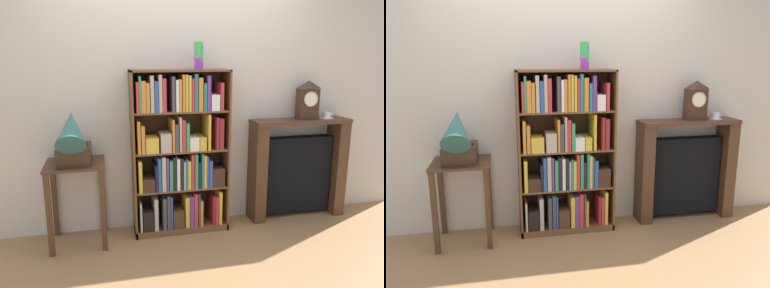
{
  "view_description": "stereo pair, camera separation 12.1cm",
  "coord_description": "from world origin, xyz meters",
  "views": [
    {
      "loc": [
        -0.69,
        -3.28,
        1.66
      ],
      "look_at": [
        0.12,
        0.1,
        0.85
      ],
      "focal_mm": 35.13,
      "sensor_mm": 36.0,
      "label": 1
    },
    {
      "loc": [
        -0.57,
        -3.31,
        1.66
      ],
      "look_at": [
        0.12,
        0.1,
        0.85
      ],
      "focal_mm": 35.13,
      "sensor_mm": 36.0,
      "label": 2
    }
  ],
  "objects": [
    {
      "name": "gramophone",
      "position": [
        -0.96,
        -0.05,
        0.98
      ],
      "size": [
        0.28,
        0.51,
        0.54
      ],
      "color": "#382316",
      "rests_on": "side_table_left"
    },
    {
      "name": "fireplace_mantel",
      "position": [
        1.26,
        0.15,
        0.51
      ],
      "size": [
        1.02,
        0.27,
        1.04
      ],
      "color": "#472D1C",
      "rests_on": "ground"
    },
    {
      "name": "wall_back",
      "position": [
        0.15,
        0.3,
        1.3
      ],
      "size": [
        4.74,
        0.08,
        2.6
      ],
      "primitive_type": "cube",
      "color": "beige",
      "rests_on": "ground"
    },
    {
      "name": "mantel_clock",
      "position": [
        1.32,
        0.12,
        1.24
      ],
      "size": [
        0.21,
        0.13,
        0.39
      ],
      "color": "#382316",
      "rests_on": "fireplace_mantel"
    },
    {
      "name": "side_table_left",
      "position": [
        -0.96,
        0.03,
        0.55
      ],
      "size": [
        0.5,
        0.46,
        0.76
      ],
      "color": "#472D1C",
      "rests_on": "ground"
    },
    {
      "name": "cup_stack",
      "position": [
        0.17,
        0.06,
        1.67
      ],
      "size": [
        0.08,
        0.08,
        0.24
      ],
      "color": "purple",
      "rests_on": "bookshelf"
    },
    {
      "name": "ground_plane",
      "position": [
        0.0,
        0.0,
        -0.01
      ],
      "size": [
        7.74,
        6.4,
        0.02
      ],
      "primitive_type": "cube",
      "color": "#997047"
    },
    {
      "name": "bookshelf",
      "position": [
        -0.01,
        0.09,
        0.73
      ],
      "size": [
        0.9,
        0.31,
        1.55
      ],
      "color": "brown",
      "rests_on": "ground"
    },
    {
      "name": "teacup_with_saucer",
      "position": [
        1.55,
        0.13,
        1.07
      ],
      "size": [
        0.13,
        0.13,
        0.06
      ],
      "color": "white",
      "rests_on": "fireplace_mantel"
    }
  ]
}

